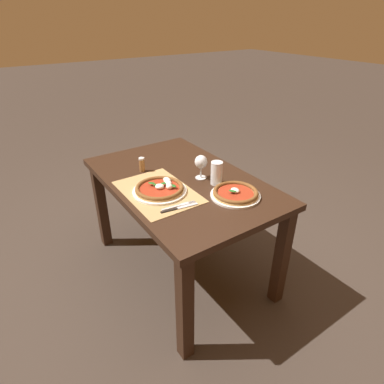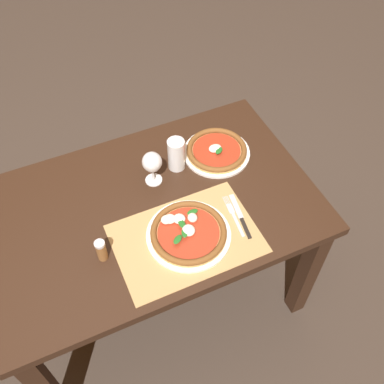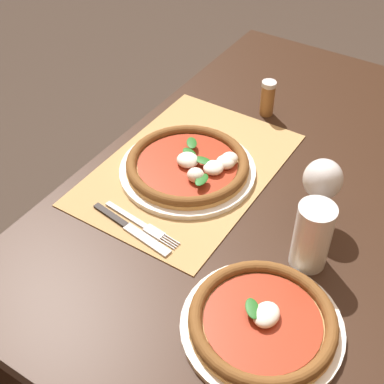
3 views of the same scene
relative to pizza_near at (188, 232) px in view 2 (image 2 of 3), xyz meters
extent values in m
plane|color=#382D26|center=(-0.08, 0.19, -0.76)|extent=(24.00, 24.00, 0.00)
cube|color=black|center=(-0.08, 0.19, -0.04)|extent=(1.31, 0.83, 0.04)
cube|color=black|center=(0.51, -0.16, -0.41)|extent=(0.07, 0.07, 0.70)
cube|color=black|center=(-0.68, 0.55, -0.41)|extent=(0.07, 0.07, 0.70)
cube|color=black|center=(0.51, 0.55, -0.41)|extent=(0.07, 0.07, 0.70)
cube|color=#A88451|center=(-0.01, -0.01, -0.02)|extent=(0.53, 0.37, 0.00)
cylinder|color=white|center=(0.00, 0.00, -0.01)|extent=(0.32, 0.32, 0.01)
cylinder|color=tan|center=(0.00, 0.00, 0.00)|extent=(0.28, 0.28, 0.01)
torus|color=brown|center=(0.00, 0.00, 0.01)|extent=(0.28, 0.28, 0.02)
cylinder|color=maroon|center=(0.00, 0.00, 0.00)|extent=(0.23, 0.23, 0.00)
ellipsoid|color=white|center=(0.00, 0.00, 0.02)|extent=(0.05, 0.05, 0.03)
ellipsoid|color=white|center=(0.04, 0.04, 0.02)|extent=(0.04, 0.04, 0.03)
ellipsoid|color=white|center=(-0.01, 0.06, 0.01)|extent=(0.05, 0.05, 0.03)
ellipsoid|color=white|center=(-0.05, 0.08, 0.02)|extent=(0.04, 0.04, 0.03)
ellipsoid|color=white|center=(-0.04, 0.07, 0.02)|extent=(0.04, 0.04, 0.03)
ellipsoid|color=#1E5B1E|center=(-0.01, 0.03, 0.02)|extent=(0.02, 0.04, 0.00)
ellipsoid|color=#1E5B1E|center=(-0.05, -0.03, 0.02)|extent=(0.05, 0.05, 0.00)
ellipsoid|color=#1E5B1E|center=(-0.02, -0.01, 0.02)|extent=(0.04, 0.05, 0.00)
ellipsoid|color=#1E5B1E|center=(0.05, 0.06, 0.02)|extent=(0.05, 0.03, 0.00)
cylinder|color=white|center=(0.29, 0.33, -0.02)|extent=(0.29, 0.29, 0.01)
cylinder|color=tan|center=(0.29, 0.33, -0.01)|extent=(0.26, 0.26, 0.01)
torus|color=brown|center=(0.29, 0.33, 0.00)|extent=(0.26, 0.26, 0.02)
cylinder|color=maroon|center=(0.29, 0.33, 0.00)|extent=(0.21, 0.21, 0.00)
ellipsoid|color=white|center=(0.28, 0.34, 0.01)|extent=(0.06, 0.04, 0.03)
ellipsoid|color=#1E5B1E|center=(0.28, 0.31, 0.02)|extent=(0.05, 0.05, 0.00)
cylinder|color=silver|center=(-0.02, 0.31, -0.02)|extent=(0.07, 0.07, 0.00)
cylinder|color=silver|center=(-0.02, 0.31, 0.01)|extent=(0.01, 0.01, 0.06)
ellipsoid|color=silver|center=(-0.02, 0.31, 0.09)|extent=(0.08, 0.08, 0.08)
ellipsoid|color=#AD5B14|center=(-0.02, 0.31, 0.08)|extent=(0.07, 0.07, 0.05)
cylinder|color=silver|center=(0.10, 0.34, 0.05)|extent=(0.07, 0.07, 0.15)
cylinder|color=black|center=(0.10, 0.34, 0.04)|extent=(0.07, 0.07, 0.12)
cylinder|color=silver|center=(0.10, 0.34, 0.10)|extent=(0.07, 0.07, 0.02)
cube|color=#B7B7BC|center=(0.19, -0.04, -0.02)|extent=(0.03, 0.12, 0.00)
cube|color=#B7B7BC|center=(0.20, 0.04, -0.02)|extent=(0.03, 0.05, 0.00)
cylinder|color=#B7B7BC|center=(0.21, 0.08, -0.02)|extent=(0.01, 0.04, 0.00)
cylinder|color=#B7B7BC|center=(0.21, 0.09, -0.02)|extent=(0.01, 0.04, 0.00)
cylinder|color=#B7B7BC|center=(0.20, 0.09, -0.02)|extent=(0.01, 0.04, 0.00)
cylinder|color=#B7B7BC|center=(0.20, 0.09, -0.02)|extent=(0.01, 0.04, 0.00)
cube|color=black|center=(0.21, -0.06, -0.02)|extent=(0.03, 0.10, 0.01)
cube|color=#B7B7BC|center=(0.23, 0.04, -0.02)|extent=(0.04, 0.12, 0.00)
cylinder|color=brown|center=(-0.32, 0.04, 0.02)|extent=(0.04, 0.04, 0.08)
cylinder|color=#BCBCC1|center=(-0.32, 0.04, 0.07)|extent=(0.04, 0.04, 0.01)
camera|label=1|loc=(1.47, -0.77, 0.90)|focal=30.00mm
camera|label=2|loc=(-0.37, -0.85, 1.39)|focal=42.00mm
camera|label=3|loc=(0.80, 0.51, 0.79)|focal=50.00mm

